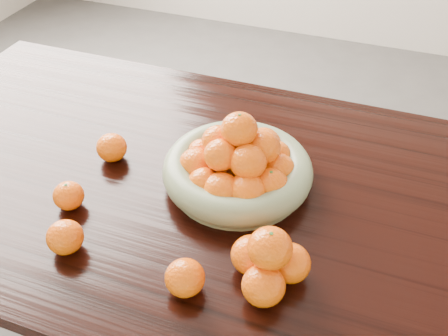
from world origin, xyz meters
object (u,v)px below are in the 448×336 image
(fruit_bowl, at_px, (238,165))
(orange_pyramid, at_px, (269,262))
(dining_table, at_px, (225,212))
(loose_orange_0, at_px, (69,196))

(fruit_bowl, distance_m, orange_pyramid, 0.31)
(dining_table, xyz_separation_m, loose_orange_0, (-0.32, -0.19, 0.12))
(dining_table, relative_size, fruit_bowl, 5.38)
(dining_table, distance_m, loose_orange_0, 0.40)
(dining_table, height_order, fruit_bowl, fruit_bowl)
(orange_pyramid, bearing_deg, dining_table, 126.82)
(dining_table, bearing_deg, orange_pyramid, -53.18)
(dining_table, distance_m, orange_pyramid, 0.33)
(fruit_bowl, bearing_deg, dining_table, -130.57)
(dining_table, height_order, loose_orange_0, loose_orange_0)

